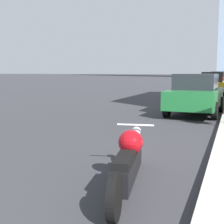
{
  "coord_description": "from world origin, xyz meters",
  "views": [
    {
      "loc": [
        4.06,
        0.55,
        1.66
      ],
      "look_at": [
        1.48,
        7.14,
        0.74
      ],
      "focal_mm": 50.0,
      "sensor_mm": 36.0,
      "label": 1
    }
  ],
  "objects_px": {
    "parked_car_green": "(196,94)",
    "parked_car_yellow": "(212,83)",
    "parked_car_red": "(219,79)",
    "motorcycle": "(128,161)"
  },
  "relations": [
    {
      "from": "parked_car_green",
      "to": "parked_car_yellow",
      "type": "bearing_deg",
      "value": 92.73
    },
    {
      "from": "parked_car_yellow",
      "to": "parked_car_red",
      "type": "bearing_deg",
      "value": 88.17
    },
    {
      "from": "motorcycle",
      "to": "parked_car_yellow",
      "type": "distance_m",
      "value": 20.17
    },
    {
      "from": "motorcycle",
      "to": "parked_car_green",
      "type": "height_order",
      "value": "parked_car_green"
    },
    {
      "from": "parked_car_green",
      "to": "parked_car_red",
      "type": "bearing_deg",
      "value": 92.57
    },
    {
      "from": "parked_car_red",
      "to": "parked_car_green",
      "type": "bearing_deg",
      "value": -87.07
    },
    {
      "from": "parked_car_green",
      "to": "parked_car_yellow",
      "type": "relative_size",
      "value": 0.86
    },
    {
      "from": "motorcycle",
      "to": "parked_car_red",
      "type": "relative_size",
      "value": 0.63
    },
    {
      "from": "parked_car_green",
      "to": "parked_car_yellow",
      "type": "xyz_separation_m",
      "value": [
        -0.15,
        11.87,
        0.02
      ]
    },
    {
      "from": "parked_car_yellow",
      "to": "parked_car_red",
      "type": "xyz_separation_m",
      "value": [
        -0.08,
        12.07,
        0.04
      ]
    }
  ]
}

